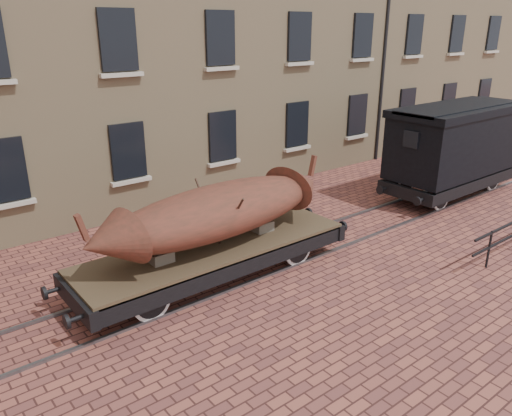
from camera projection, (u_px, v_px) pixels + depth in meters
ground at (298, 249)px, 13.73m from camera, size 90.00×90.00×0.00m
rail_track at (298, 248)px, 13.72m from camera, size 30.00×1.52×0.06m
flatcar_wagon at (215, 252)px, 11.89m from camera, size 7.59×2.06×1.15m
iron_boat at (219, 211)px, 11.63m from camera, size 6.77×2.25×1.61m
goods_van at (456, 140)px, 17.40m from camera, size 6.24×2.27×3.23m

